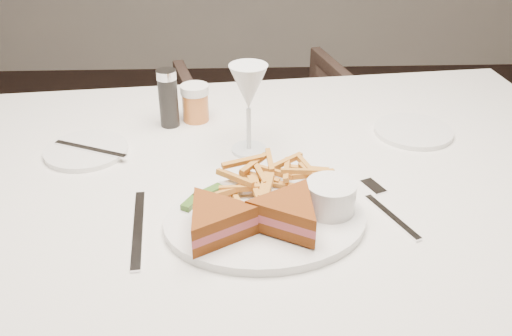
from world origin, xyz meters
The scene contains 3 objects.
table centered at (0.12, -0.06, 0.38)m, with size 1.38×0.92×0.75m, color silver.
chair_far centered at (0.21, 0.94, 0.31)m, with size 0.60×0.56×0.62m, color #47342C.
table_setting centered at (0.12, -0.10, 0.79)m, with size 0.82×0.56×0.18m.
Camera 1 is at (0.09, -0.93, 1.29)m, focal length 40.00 mm.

